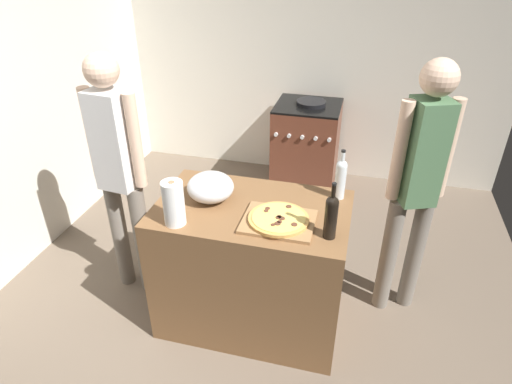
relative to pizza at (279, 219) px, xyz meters
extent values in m
cube|color=#6B5B4C|center=(-0.31, 0.86, -0.92)|extent=(4.12, 3.63, 0.02)
cube|color=silver|center=(-0.31, 2.42, 0.39)|extent=(4.12, 0.10, 2.60)
cube|color=silver|center=(-2.11, 0.86, 0.39)|extent=(0.10, 3.63, 2.60)
cube|color=brown|center=(-0.19, 0.12, -0.47)|extent=(1.16, 0.71, 0.88)
cube|color=#9E7247|center=(0.00, 0.00, -0.02)|extent=(0.40, 0.32, 0.02)
cylinder|color=tan|center=(0.00, 0.00, 0.00)|extent=(0.34, 0.34, 0.02)
cylinder|color=#EAC660|center=(0.00, 0.00, 0.01)|extent=(0.30, 0.30, 0.00)
cylinder|color=brown|center=(0.00, -0.01, 0.01)|extent=(0.03, 0.03, 0.01)
cylinder|color=brown|center=(-0.08, 0.07, 0.01)|extent=(0.03, 0.03, 0.01)
cylinder|color=brown|center=(-0.08, 0.04, 0.01)|extent=(0.02, 0.02, 0.01)
cylinder|color=brown|center=(0.01, -0.07, 0.01)|extent=(0.03, 0.03, 0.01)
cylinder|color=brown|center=(0.03, 0.12, 0.01)|extent=(0.03, 0.03, 0.01)
cylinder|color=brown|center=(-0.01, -0.09, 0.01)|extent=(0.02, 0.02, 0.01)
cylinder|color=brown|center=(0.00, 0.00, 0.01)|extent=(0.03, 0.03, 0.01)
cylinder|color=brown|center=(0.10, -0.05, 0.01)|extent=(0.03, 0.03, 0.01)
cylinder|color=brown|center=(0.02, -0.05, 0.01)|extent=(0.03, 0.03, 0.01)
cylinder|color=brown|center=(0.02, -0.01, 0.01)|extent=(0.03, 0.03, 0.01)
cylinder|color=#B2B2B7|center=(-0.45, 0.15, -0.03)|extent=(0.12, 0.12, 0.01)
ellipsoid|color=silver|center=(-0.45, 0.15, 0.06)|extent=(0.28, 0.28, 0.17)
cylinder|color=white|center=(-0.56, -0.14, 0.10)|extent=(0.12, 0.12, 0.26)
cylinder|color=#997551|center=(-0.56, -0.14, 0.10)|extent=(0.03, 0.03, 0.27)
cylinder|color=silver|center=(0.30, 0.37, 0.08)|extent=(0.07, 0.07, 0.22)
sphere|color=silver|center=(0.30, 0.37, 0.19)|extent=(0.07, 0.07, 0.07)
cylinder|color=silver|center=(0.30, 0.37, 0.24)|extent=(0.03, 0.03, 0.07)
cylinder|color=black|center=(0.30, 0.37, 0.28)|extent=(0.03, 0.03, 0.01)
cylinder|color=black|center=(0.29, -0.06, 0.08)|extent=(0.07, 0.07, 0.21)
sphere|color=black|center=(0.29, -0.06, 0.18)|extent=(0.07, 0.07, 0.07)
cylinder|color=black|center=(0.29, -0.06, 0.25)|extent=(0.02, 0.02, 0.08)
cylinder|color=black|center=(0.29, -0.06, 0.29)|extent=(0.02, 0.02, 0.01)
cube|color=brown|center=(-0.14, 2.02, -0.49)|extent=(0.62, 0.58, 0.86)
cube|color=black|center=(-0.14, 2.02, -0.05)|extent=(0.62, 0.58, 0.02)
cylinder|color=silver|center=(-0.39, 1.72, -0.25)|extent=(0.04, 0.02, 0.04)
cylinder|color=silver|center=(-0.26, 1.72, -0.25)|extent=(0.04, 0.02, 0.04)
cylinder|color=silver|center=(-0.14, 1.72, -0.25)|extent=(0.04, 0.02, 0.04)
cylinder|color=silver|center=(-0.01, 1.72, -0.25)|extent=(0.04, 0.02, 0.04)
cylinder|color=silver|center=(0.11, 1.72, -0.25)|extent=(0.04, 0.02, 0.04)
cylinder|color=black|center=(-0.11, 2.02, -0.02)|extent=(0.28, 0.28, 0.04)
cylinder|color=slate|center=(-1.20, 0.23, -0.49)|extent=(0.11, 0.11, 0.85)
cylinder|color=slate|center=(-1.01, 0.21, -0.49)|extent=(0.11, 0.11, 0.85)
cube|color=silver|center=(-1.10, 0.22, 0.26)|extent=(0.25, 0.22, 0.64)
cylinder|color=beige|center=(-1.26, 0.23, 0.27)|extent=(0.08, 0.08, 0.61)
cylinder|color=beige|center=(-0.94, 0.20, 0.27)|extent=(0.08, 0.08, 0.61)
sphere|color=beige|center=(-1.10, 0.22, 0.70)|extent=(0.21, 0.21, 0.21)
cylinder|color=slate|center=(0.83, 0.52, -0.48)|extent=(0.11, 0.11, 0.86)
cylinder|color=slate|center=(0.66, 0.45, -0.48)|extent=(0.11, 0.11, 0.86)
cube|color=#4C724C|center=(0.75, 0.49, 0.27)|extent=(0.26, 0.26, 0.65)
cylinder|color=beige|center=(0.89, 0.54, 0.28)|extent=(0.08, 0.08, 0.61)
cylinder|color=beige|center=(0.61, 0.43, 0.28)|extent=(0.08, 0.08, 0.61)
sphere|color=beige|center=(0.75, 0.49, 0.71)|extent=(0.21, 0.21, 0.21)
camera|label=1|loc=(0.39, -1.99, 1.37)|focal=30.79mm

